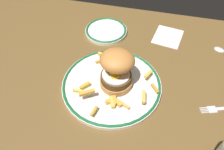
{
  "coord_description": "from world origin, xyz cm",
  "views": [
    {
      "loc": [
        7.06,
        -41.35,
        53.06
      ],
      "look_at": [
        -3.29,
        0.43,
        4.6
      ],
      "focal_mm": 35.89,
      "sensor_mm": 36.0,
      "label": 1
    }
  ],
  "objects_px": {
    "burger": "(117,69)",
    "napkin": "(168,36)",
    "side_plate": "(106,31)",
    "dinner_plate": "(112,83)",
    "fork": "(224,108)",
    "spoon": "(224,51)"
  },
  "relations": [
    {
      "from": "side_plate",
      "to": "fork",
      "type": "distance_m",
      "value": 0.48
    },
    {
      "from": "spoon",
      "to": "side_plate",
      "type": "bearing_deg",
      "value": 179.33
    },
    {
      "from": "napkin",
      "to": "dinner_plate",
      "type": "bearing_deg",
      "value": -118.07
    },
    {
      "from": "spoon",
      "to": "dinner_plate",
      "type": "bearing_deg",
      "value": -144.89
    },
    {
      "from": "dinner_plate",
      "to": "side_plate",
      "type": "relative_size",
      "value": 1.89
    },
    {
      "from": "dinner_plate",
      "to": "burger",
      "type": "bearing_deg",
      "value": 6.09
    },
    {
      "from": "burger",
      "to": "side_plate",
      "type": "xyz_separation_m",
      "value": [
        -0.1,
        0.24,
        -0.07
      ]
    },
    {
      "from": "side_plate",
      "to": "napkin",
      "type": "height_order",
      "value": "side_plate"
    },
    {
      "from": "dinner_plate",
      "to": "fork",
      "type": "xyz_separation_m",
      "value": [
        0.32,
        -0.01,
        -0.01
      ]
    },
    {
      "from": "fork",
      "to": "napkin",
      "type": "relative_size",
      "value": 1.21
    },
    {
      "from": "dinner_plate",
      "to": "fork",
      "type": "relative_size",
      "value": 2.13
    },
    {
      "from": "fork",
      "to": "spoon",
      "type": "relative_size",
      "value": 1.09
    },
    {
      "from": "burger",
      "to": "dinner_plate",
      "type": "bearing_deg",
      "value": -173.91
    },
    {
      "from": "side_plate",
      "to": "fork",
      "type": "bearing_deg",
      "value": -31.85
    },
    {
      "from": "fork",
      "to": "burger",
      "type": "bearing_deg",
      "value": 178.37
    },
    {
      "from": "burger",
      "to": "napkin",
      "type": "bearing_deg",
      "value": 63.97
    },
    {
      "from": "napkin",
      "to": "burger",
      "type": "bearing_deg",
      "value": -116.03
    },
    {
      "from": "burger",
      "to": "spoon",
      "type": "xyz_separation_m",
      "value": [
        0.33,
        0.24,
        -0.07
      ]
    },
    {
      "from": "burger",
      "to": "side_plate",
      "type": "relative_size",
      "value": 0.76
    },
    {
      "from": "dinner_plate",
      "to": "napkin",
      "type": "height_order",
      "value": "dinner_plate"
    },
    {
      "from": "burger",
      "to": "napkin",
      "type": "relative_size",
      "value": 1.03
    },
    {
      "from": "dinner_plate",
      "to": "spoon",
      "type": "xyz_separation_m",
      "value": [
        0.34,
        0.24,
        -0.0
      ]
    }
  ]
}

